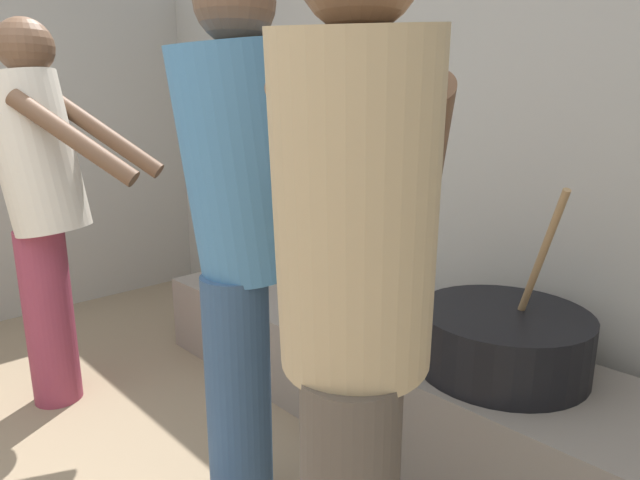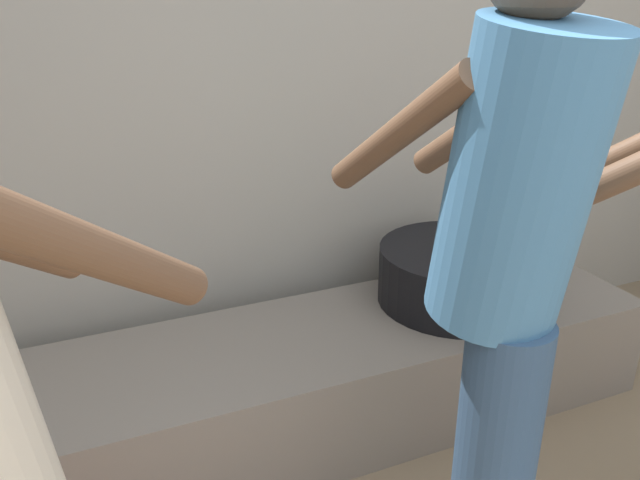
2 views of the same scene
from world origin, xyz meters
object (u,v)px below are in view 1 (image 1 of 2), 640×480
cooking_pot_main (502,340)px  cook_in_tan_shirt (354,297)px  cook_in_cream_shirt (42,195)px  cook_in_blue_shirt (241,222)px

cooking_pot_main → cook_in_tan_shirt: size_ratio=0.41×
cook_in_cream_shirt → cook_in_tan_shirt: size_ratio=1.01×
cook_in_cream_shirt → cook_in_tan_shirt: 1.72m
cook_in_tan_shirt → cook_in_blue_shirt: size_ratio=0.97×
cook_in_cream_shirt → cook_in_tan_shirt: (1.72, 0.03, -0.01)m
cook_in_tan_shirt → cook_in_blue_shirt: cook_in_blue_shirt is taller
cook_in_cream_shirt → cook_in_blue_shirt: (1.12, 0.20, 0.03)m
cook_in_blue_shirt → cook_in_tan_shirt: bearing=-15.8°
cook_in_cream_shirt → cook_in_blue_shirt: cook_in_blue_shirt is taller
cook_in_blue_shirt → cook_in_cream_shirt: bearing=-170.0°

